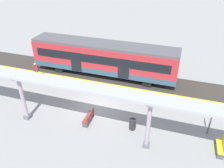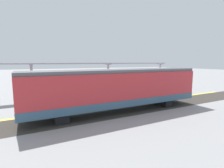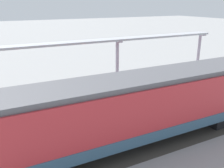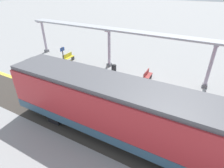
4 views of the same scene
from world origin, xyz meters
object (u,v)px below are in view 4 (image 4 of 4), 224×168
(canopy_pillar_fourth, at_px, (44,37))
(canopy_pillar_third, at_px, (109,48))
(bench_near_end, at_px, (68,57))
(bench_mid_platform, at_px, (147,76))
(platform_info_sign, at_px, (63,55))
(train_near_carriage, at_px, (130,114))
(trash_bin, at_px, (114,69))
(canopy_pillar_second, at_px, (210,66))

(canopy_pillar_fourth, bearing_deg, canopy_pillar_third, -90.00)
(bench_near_end, distance_m, bench_mid_platform, 9.29)
(bench_mid_platform, bearing_deg, platform_info_sign, 99.65)
(canopy_pillar_fourth, relative_size, bench_mid_platform, 2.52)
(train_near_carriage, distance_m, trash_bin, 8.73)
(canopy_pillar_fourth, distance_m, bench_mid_platform, 13.96)
(canopy_pillar_second, bearing_deg, bench_mid_platform, 103.31)
(canopy_pillar_fourth, bearing_deg, bench_mid_platform, -94.64)
(canopy_pillar_third, height_order, bench_mid_platform, canopy_pillar_third)
(canopy_pillar_second, xyz_separation_m, bench_mid_platform, (-1.12, 4.75, -1.49))
(canopy_pillar_second, relative_size, platform_info_sign, 1.73)
(bench_mid_platform, bearing_deg, canopy_pillar_third, 76.29)
(canopy_pillar_third, distance_m, canopy_pillar_fourth, 9.23)
(canopy_pillar_third, bearing_deg, trash_bin, -136.69)
(platform_info_sign, bearing_deg, bench_mid_platform, -80.35)
(bench_mid_platform, bearing_deg, train_near_carriage, -168.60)
(canopy_pillar_second, height_order, canopy_pillar_fourth, same)
(canopy_pillar_fourth, height_order, platform_info_sign, canopy_pillar_fourth)
(bench_near_end, xyz_separation_m, platform_info_sign, (-1.50, -0.74, 0.89))
(canopy_pillar_fourth, height_order, bench_near_end, canopy_pillar_fourth)
(bench_near_end, bearing_deg, canopy_pillar_second, -85.63)
(bench_near_end, xyz_separation_m, bench_mid_platform, (-0.05, -9.29, 0.00))
(train_near_carriage, height_order, canopy_pillar_third, canopy_pillar_third)
(trash_bin, bearing_deg, canopy_pillar_third, 43.31)
(canopy_pillar_third, bearing_deg, train_near_carriage, -144.45)
(platform_info_sign, bearing_deg, canopy_pillar_second, -79.04)
(canopy_pillar_fourth, relative_size, platform_info_sign, 1.73)
(train_near_carriage, xyz_separation_m, canopy_pillar_second, (8.53, -3.25, 0.10))
(canopy_pillar_third, xyz_separation_m, trash_bin, (-1.37, -1.30, -1.49))
(canopy_pillar_third, height_order, bench_near_end, canopy_pillar_third)
(bench_near_end, bearing_deg, bench_mid_platform, -90.31)
(canopy_pillar_third, bearing_deg, platform_info_sign, 123.13)
(train_near_carriage, distance_m, bench_mid_platform, 7.68)
(train_near_carriage, xyz_separation_m, platform_info_sign, (5.96, 10.04, -0.51))
(bench_mid_platform, xyz_separation_m, platform_info_sign, (-1.45, 8.55, 0.89))
(bench_near_end, relative_size, platform_info_sign, 0.69)
(platform_info_sign, bearing_deg, train_near_carriage, -120.66)
(trash_bin, relative_size, platform_info_sign, 0.40)
(canopy_pillar_third, height_order, trash_bin, canopy_pillar_third)
(canopy_pillar_second, relative_size, canopy_pillar_fourth, 1.00)
(bench_mid_platform, bearing_deg, canopy_pillar_fourth, 85.36)
(train_near_carriage, distance_m, canopy_pillar_second, 9.13)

